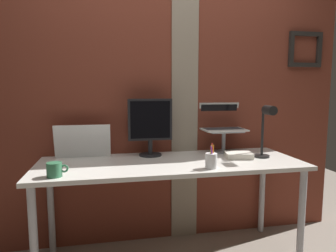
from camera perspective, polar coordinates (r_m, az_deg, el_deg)
name	(u,v)px	position (r m, az deg, el deg)	size (l,w,h in m)	color
brick_wall_back	(163,98)	(2.57, -1.01, 5.24)	(3.14, 0.16, 2.42)	brown
desk	(171,171)	(2.26, 0.50, -8.50)	(1.92, 0.69, 0.76)	silver
monitor	(150,123)	(2.39, -3.38, 0.53)	(0.35, 0.18, 0.45)	black
laptop_stand	(224,137)	(2.57, 10.44, -2.13)	(0.28, 0.22, 0.19)	gray
laptop	(221,122)	(2.61, 9.97, 0.70)	(0.36, 0.27, 0.23)	silver
whiteboard_panel	(83,141)	(2.42, -15.77, -2.80)	(0.42, 0.02, 0.26)	white
desk_lamp	(266,126)	(2.40, 18.01, 0.07)	(0.12, 0.20, 0.41)	black
pen_cup	(211,161)	(2.06, 8.15, -6.46)	(0.08, 0.08, 0.17)	white
coffee_mug	(55,170)	(1.97, -20.55, -7.71)	(0.13, 0.09, 0.09)	#33724C
paper_clutter_stack	(239,155)	(2.40, 13.15, -5.39)	(0.20, 0.14, 0.04)	silver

